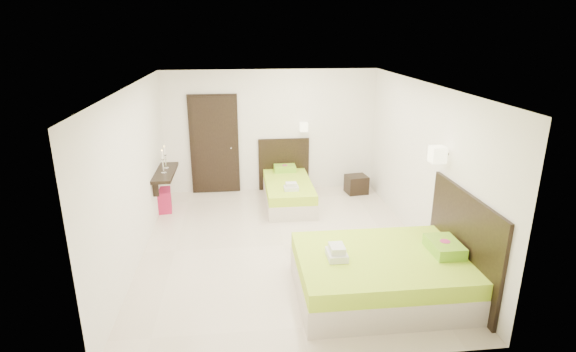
{
  "coord_description": "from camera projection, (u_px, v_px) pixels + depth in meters",
  "views": [
    {
      "loc": [
        -0.67,
        -6.61,
        3.39
      ],
      "look_at": [
        0.1,
        0.3,
        1.1
      ],
      "focal_mm": 28.0,
      "sensor_mm": 36.0,
      "label": 1
    }
  ],
  "objects": [
    {
      "name": "floor",
      "position": [
        284.0,
        245.0,
        7.38
      ],
      "size": [
        5.5,
        5.5,
        0.0
      ],
      "primitive_type": "plane",
      "color": "beige",
      "rests_on": "ground"
    },
    {
      "name": "console_shelf",
      "position": [
        165.0,
        173.0,
        8.41
      ],
      "size": [
        0.35,
        1.2,
        0.78
      ],
      "color": "black",
      "rests_on": "ground"
    },
    {
      "name": "door",
      "position": [
        214.0,
        145.0,
        9.47
      ],
      "size": [
        1.02,
        0.15,
        2.14
      ],
      "color": "black",
      "rests_on": "ground"
    },
    {
      "name": "ottoman",
      "position": [
        160.0,
        201.0,
        8.7
      ],
      "size": [
        0.49,
        0.49,
        0.43
      ],
      "primitive_type": "cube",
      "rotation": [
        0.0,
        0.0,
        0.13
      ],
      "color": "#A2153D",
      "rests_on": "ground"
    },
    {
      "name": "nightstand",
      "position": [
        356.0,
        184.0,
        9.68
      ],
      "size": [
        0.48,
        0.44,
        0.39
      ],
      "primitive_type": "cube",
      "rotation": [
        0.0,
        0.0,
        0.14
      ],
      "color": "black",
      "rests_on": "ground"
    },
    {
      "name": "bed_single",
      "position": [
        288.0,
        189.0,
        9.12
      ],
      "size": [
        1.1,
        1.83,
        1.51
      ],
      "color": "beige",
      "rests_on": "ground"
    },
    {
      "name": "bed_double",
      "position": [
        387.0,
        272.0,
        5.94
      ],
      "size": [
        2.22,
        1.89,
        1.83
      ],
      "color": "beige",
      "rests_on": "ground"
    }
  ]
}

